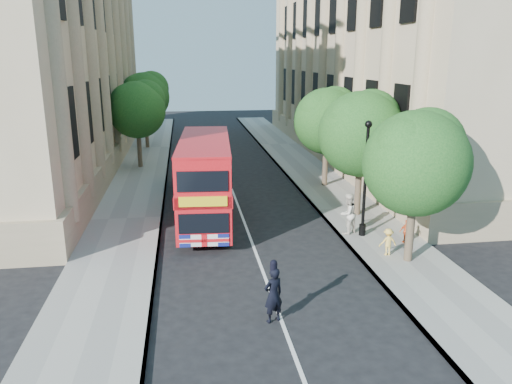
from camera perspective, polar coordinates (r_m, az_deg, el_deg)
name	(u,v)px	position (r m, az deg, el deg)	size (l,w,h in m)	color
ground	(277,310)	(16.55, 2.47, -13.36)	(120.00, 120.00, 0.00)	black
pavement_right	(349,209)	(26.88, 10.62, -1.96)	(3.50, 80.00, 0.12)	gray
pavement_left	(127,219)	(25.67, -14.53, -3.03)	(3.50, 80.00, 0.12)	gray
building_right	(397,41)	(41.69, 15.82, 16.28)	(12.00, 38.00, 18.00)	tan
building_left	(21,39)	(39.82, -25.31, 15.49)	(12.00, 38.00, 18.00)	tan
tree_right_near	(417,158)	(19.66, 17.94, 3.77)	(4.00, 4.00, 6.08)	#473828
tree_right_mid	(362,129)	(25.07, 12.02, 7.01)	(4.20, 4.20, 6.37)	#473828
tree_right_far	(327,117)	(30.74, 8.17, 8.44)	(4.00, 4.00, 6.15)	#473828
tree_left_far	(137,107)	(36.59, -13.39, 9.48)	(4.00, 4.00, 6.30)	#473828
tree_left_back	(145,94)	(44.51, -12.56, 10.85)	(4.20, 4.20, 6.65)	#473828
lamp_post	(365,184)	(22.36, 12.35, 0.93)	(0.32, 0.32, 5.16)	black
double_decker_bus	(205,178)	(24.14, -5.82, 1.60)	(2.88, 8.88, 4.04)	red
box_van	(193,167)	(31.11, -7.18, 2.83)	(1.93, 4.52, 2.56)	black
police_constable	(273,295)	(15.52, 1.99, -11.68)	(0.65, 0.43, 1.79)	black
woman_pedestrian	(348,214)	(22.85, 10.45, -2.46)	(0.90, 0.70, 1.86)	white
child_a	(407,231)	(22.43, 16.83, -4.33)	(0.61, 0.25, 1.05)	orange
child_b	(388,242)	(20.90, 14.84, -5.52)	(0.72, 0.42, 1.12)	#F6C954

